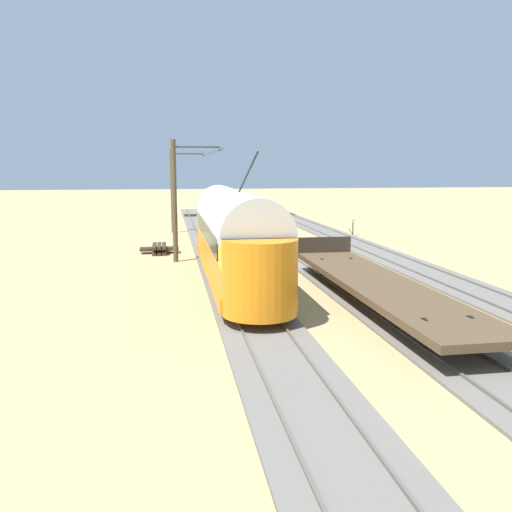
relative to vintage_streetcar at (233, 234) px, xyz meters
The scene contains 11 objects.
ground_plane 6.96m from the vintage_streetcar, 138.90° to the right, with size 220.00×220.00×0.00m, color tan.
track_streetcar_siding 11.18m from the vintage_streetcar, 154.94° to the right, with size 2.80×80.00×0.18m.
track_adjacent_siding 7.15m from the vintage_streetcar, 136.91° to the right, with size 2.80×80.00×0.18m.
track_third_siding 5.14m from the vintage_streetcar, 90.00° to the right, with size 2.80×80.00×0.18m.
vintage_streetcar is the anchor object (origin of this frame).
flatcar_adjacent 7.34m from the vintage_streetcar, 133.53° to the left, with size 2.80×14.83×1.60m.
catenary_pole_foreground 20.33m from the vintage_streetcar, 82.87° to the right, with size 2.82×0.28×6.85m.
catenary_pole_mid_near 6.57m from the vintage_streetcar, 66.95° to the right, with size 2.82×0.28×6.85m.
overhead_wire_run 14.21m from the vintage_streetcar, 89.54° to the right, with size 2.61×18.21×0.18m.
switch_stand 19.47m from the vintage_streetcar, 126.07° to the right, with size 0.50×0.30×1.24m.
spare_tie_stack 10.10m from the vintage_streetcar, 68.83° to the right, with size 2.40×2.40×0.54m.
Camera 1 is at (7.89, 28.68, 5.27)m, focal length 37.28 mm.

